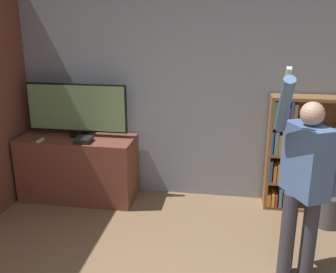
{
  "coord_description": "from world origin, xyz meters",
  "views": [
    {
      "loc": [
        0.39,
        -1.86,
        2.26
      ],
      "look_at": [
        -0.21,
        1.8,
        1.07
      ],
      "focal_mm": 42.0,
      "sensor_mm": 36.0,
      "label": 1
    }
  ],
  "objects_px": {
    "bookshelf": "(297,153)",
    "person": "(305,177)",
    "waste_bin": "(328,211)",
    "game_console": "(84,140)",
    "television": "(77,109)"
  },
  "relations": [
    {
      "from": "bookshelf",
      "to": "person",
      "type": "height_order",
      "value": "person"
    },
    {
      "from": "waste_bin",
      "to": "bookshelf",
      "type": "bearing_deg",
      "value": 129.15
    },
    {
      "from": "bookshelf",
      "to": "person",
      "type": "relative_size",
      "value": 0.72
    },
    {
      "from": "game_console",
      "to": "bookshelf",
      "type": "distance_m",
      "value": 2.49
    },
    {
      "from": "game_console",
      "to": "person",
      "type": "relative_size",
      "value": 0.11
    },
    {
      "from": "game_console",
      "to": "bookshelf",
      "type": "height_order",
      "value": "bookshelf"
    },
    {
      "from": "television",
      "to": "person",
      "type": "bearing_deg",
      "value": -26.95
    },
    {
      "from": "game_console",
      "to": "person",
      "type": "height_order",
      "value": "person"
    },
    {
      "from": "television",
      "to": "bookshelf",
      "type": "distance_m",
      "value": 2.66
    },
    {
      "from": "television",
      "to": "person",
      "type": "height_order",
      "value": "person"
    },
    {
      "from": "television",
      "to": "game_console",
      "type": "xyz_separation_m",
      "value": [
        0.15,
        -0.23,
        -0.31
      ]
    },
    {
      "from": "waste_bin",
      "to": "game_console",
      "type": "bearing_deg",
      "value": 178.35
    },
    {
      "from": "game_console",
      "to": "television",
      "type": "bearing_deg",
      "value": 123.88
    },
    {
      "from": "television",
      "to": "waste_bin",
      "type": "relative_size",
      "value": 3.5
    },
    {
      "from": "person",
      "to": "bookshelf",
      "type": "bearing_deg",
      "value": 146.56
    }
  ]
}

